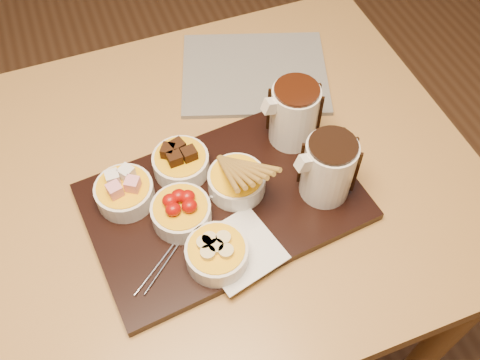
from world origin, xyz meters
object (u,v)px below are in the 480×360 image
object	(u,v)px
serving_board	(224,202)
newspaper	(254,73)
bowl_strawberries	(181,213)
pitcher_milk_chocolate	(294,115)
pitcher_dark_chocolate	(328,169)
dining_table	(155,220)

from	to	relation	value
serving_board	newspaper	xyz separation A→B (m)	(0.17, 0.28, -0.00)
bowl_strawberries	newspaper	world-z (taller)	bowl_strawberries
pitcher_milk_chocolate	newspaper	xyz separation A→B (m)	(0.00, 0.19, -0.07)
serving_board	newspaper	distance (m)	0.33
serving_board	bowl_strawberries	xyz separation A→B (m)	(-0.08, -0.01, 0.03)
pitcher_dark_chocolate	newspaper	world-z (taller)	pitcher_dark_chocolate
pitcher_milk_chocolate	newspaper	world-z (taller)	pitcher_milk_chocolate
serving_board	bowl_strawberries	size ratio (longest dim) A/B	4.60
dining_table	pitcher_milk_chocolate	size ratio (longest dim) A/B	10.12
newspaper	pitcher_dark_chocolate	bearing A→B (deg)	-70.91
dining_table	pitcher_milk_chocolate	xyz separation A→B (m)	(0.28, 0.01, 0.18)
serving_board	pitcher_dark_chocolate	size ratio (longest dim) A/B	3.88
bowl_strawberries	pitcher_milk_chocolate	distance (m)	0.27
pitcher_dark_chocolate	newspaper	bearing A→B (deg)	84.17
dining_table	newspaper	world-z (taller)	newspaper
newspaper	pitcher_milk_chocolate	bearing A→B (deg)	-71.87
bowl_strawberries	pitcher_milk_chocolate	size ratio (longest dim) A/B	0.84
pitcher_dark_chocolate	serving_board	bearing A→B (deg)	160.02
bowl_strawberries	newspaper	xyz separation A→B (m)	(0.25, 0.29, -0.03)
newspaper	dining_table	bearing A→B (deg)	-125.26
pitcher_milk_chocolate	serving_board	bearing A→B (deg)	-158.20
pitcher_dark_chocolate	pitcher_milk_chocolate	bearing A→B (deg)	85.60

